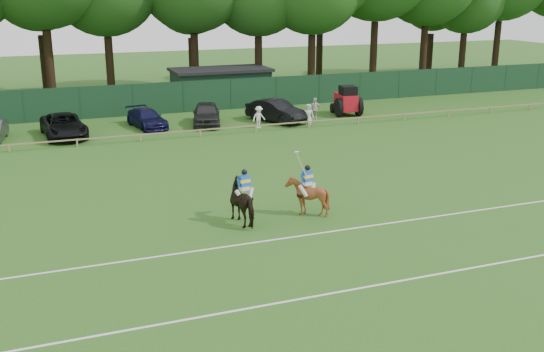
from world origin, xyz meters
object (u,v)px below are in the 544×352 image
hatch_grey (206,114)px  spectator_left (259,117)px  horse_dark (245,202)px  suv_black (64,126)px  spectator_right (308,114)px  tractor (347,101)px  sedan_navy (147,118)px  utility_shed (221,86)px  spectator_mid (314,110)px  estate_black (276,111)px  horse_chestnut (307,196)px

hatch_grey → spectator_left: 4.00m
horse_dark → suv_black: horse_dark is taller
hatch_grey → spectator_right: bearing=-5.1°
horse_dark → spectator_left: size_ratio=1.38×
spectator_right → tractor: bearing=54.4°
sedan_navy → suv_black: bearing=179.5°
sedan_navy → spectator_right: (11.26, -3.19, 0.10)m
horse_dark → utility_shed: size_ratio=0.26×
horse_dark → tractor: 25.13m
spectator_mid → spectator_left: bearing=-165.9°
utility_shed → sedan_navy: bearing=-135.2°
estate_black → spectator_right: (1.85, -1.81, -0.06)m
hatch_grey → estate_black: size_ratio=0.96×
tractor → spectator_left: bearing=-157.5°
estate_black → spectator_left: estate_black is taller
suv_black → utility_shed: utility_shed is taller
spectator_mid → utility_shed: bearing=119.5°
horse_dark → estate_black: bearing=-126.1°
horse_chestnut → spectator_left: size_ratio=1.09×
horse_chestnut → tractor: (12.26, 20.09, 0.24)m
suv_black → utility_shed: (13.58, 8.89, 0.76)m
sedan_navy → spectator_mid: size_ratio=2.49×
horse_chestnut → estate_black: size_ratio=0.34×
horse_chestnut → hatch_grey: size_ratio=0.36×
horse_chestnut → spectator_mid: 20.55m
spectator_mid → spectator_right: bearing=-129.9°
suv_black → spectator_mid: size_ratio=3.06×
horse_dark → suv_black: bearing=-84.0°
sedan_navy → estate_black: 9.52m
sedan_navy → tractor: (15.57, -0.88, 0.45)m
spectator_left → spectator_mid: 4.68m
horse_chestnut → hatch_grey: 20.37m
suv_black → estate_black: estate_black is taller
horse_chestnut → sedan_navy: 21.23m
sedan_navy → hatch_grey: size_ratio=0.94×
horse_chestnut → spectator_left: bearing=-114.7°
sedan_navy → spectator_right: spectator_right is taller
spectator_mid → tractor: 3.79m
estate_black → hatch_grey: bearing=146.9°
spectator_left → spectator_right: bearing=-16.3°
tractor → suv_black: bearing=-171.5°
sedan_navy → spectator_mid: spectator_mid is taller
spectator_mid → tractor: size_ratio=0.61×
suv_black → spectator_right: bearing=-12.1°
tractor → estate_black: bearing=-167.5°
spectator_mid → spectator_right: size_ratio=1.20×
spectator_right → estate_black: bearing=161.8°
tractor → sedan_navy: bearing=-175.4°
hatch_grey → utility_shed: 9.15m
spectator_left → utility_shed: size_ratio=0.19×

